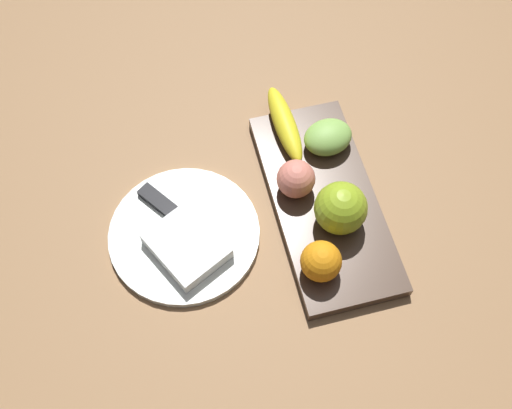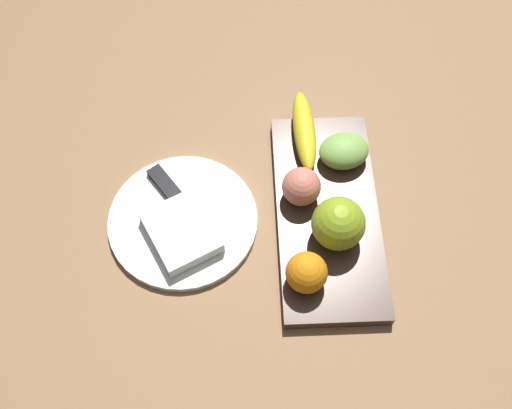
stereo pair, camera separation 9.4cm
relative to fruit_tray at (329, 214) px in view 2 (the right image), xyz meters
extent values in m
plane|color=#956C45|center=(0.01, 0.00, -0.01)|extent=(2.40, 2.40, 0.00)
cube|color=#483427|center=(0.00, 0.00, 0.00)|extent=(0.37, 0.16, 0.02)
sphere|color=#8FB023|center=(0.04, 0.00, 0.05)|extent=(0.08, 0.08, 0.08)
ellipsoid|color=yellow|center=(-0.14, -0.03, 0.03)|extent=(0.16, 0.04, 0.04)
sphere|color=orange|center=(0.12, -0.05, 0.04)|extent=(0.06, 0.06, 0.06)
sphere|color=#DD7B69|center=(-0.03, -0.05, 0.04)|extent=(0.06, 0.06, 0.06)
ellipsoid|color=#89BF55|center=(-0.10, 0.03, 0.03)|extent=(0.08, 0.09, 0.04)
cylinder|color=white|center=(0.00, -0.23, 0.00)|extent=(0.24, 0.24, 0.01)
cube|color=white|center=(0.03, -0.23, 0.01)|extent=(0.14, 0.13, 0.03)
cube|color=silver|center=(-0.01, -0.22, 0.00)|extent=(0.13, 0.10, 0.00)
cube|color=black|center=(-0.06, -0.26, 0.01)|extent=(0.09, 0.07, 0.01)
camera|label=1|loc=(0.44, -0.23, 0.87)|focal=43.03mm
camera|label=2|loc=(0.45, -0.13, 0.87)|focal=43.03mm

